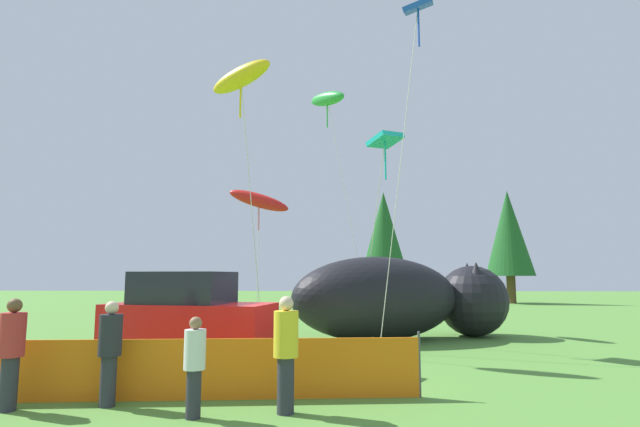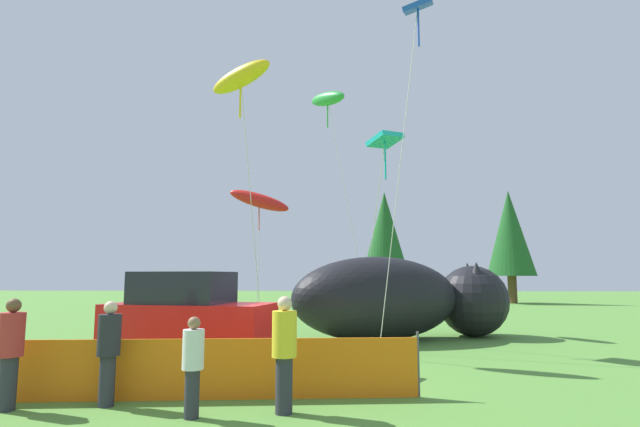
# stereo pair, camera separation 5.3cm
# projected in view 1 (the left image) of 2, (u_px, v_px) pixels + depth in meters

# --- Properties ---
(ground_plane) EXTENTS (120.00, 120.00, 0.00)m
(ground_plane) POSITION_uv_depth(u_px,v_px,m) (287.00, 373.00, 11.39)
(ground_plane) COLOR #548C38
(parked_car) EXTENTS (4.18, 2.54, 2.31)m
(parked_car) POSITION_uv_depth(u_px,v_px,m) (189.00, 321.00, 12.14)
(parked_car) COLOR red
(parked_car) RESTS_ON ground
(folding_chair) EXTENTS (0.63, 0.63, 0.83)m
(folding_chair) POSITION_uv_depth(u_px,v_px,m) (391.00, 355.00, 10.95)
(folding_chair) COLOR maroon
(folding_chair) RESTS_ON ground
(inflatable_cat) EXTENTS (8.28, 5.21, 2.86)m
(inflatable_cat) POSITION_uv_depth(u_px,v_px,m) (400.00, 301.00, 17.37)
(inflatable_cat) COLOR black
(inflatable_cat) RESTS_ON ground
(safety_fence) EXTENTS (8.48, 0.87, 1.18)m
(safety_fence) POSITION_uv_depth(u_px,v_px,m) (188.00, 369.00, 8.99)
(safety_fence) COLOR orange
(safety_fence) RESTS_ON ground
(spectator_in_white_shirt) EXTENTS (0.34, 0.34, 1.57)m
(spectator_in_white_shirt) POSITION_uv_depth(u_px,v_px,m) (195.00, 362.00, 7.89)
(spectator_in_white_shirt) COLOR #2D2D38
(spectator_in_white_shirt) RESTS_ON ground
(spectator_in_grey_shirt) EXTENTS (0.40, 0.40, 1.84)m
(spectator_in_grey_shirt) POSITION_uv_depth(u_px,v_px,m) (11.00, 349.00, 8.34)
(spectator_in_grey_shirt) COLOR #2D2D38
(spectator_in_grey_shirt) RESTS_ON ground
(spectator_in_yellow_shirt) EXTENTS (0.41, 0.41, 1.88)m
(spectator_in_yellow_shirt) POSITION_uv_depth(u_px,v_px,m) (286.00, 349.00, 8.18)
(spectator_in_yellow_shirt) COLOR #2D2D38
(spectator_in_yellow_shirt) RESTS_ON ground
(spectator_in_red_shirt) EXTENTS (0.39, 0.39, 1.78)m
(spectator_in_red_shirt) POSITION_uv_depth(u_px,v_px,m) (110.00, 348.00, 8.61)
(spectator_in_red_shirt) COLOR #2D2D38
(spectator_in_red_shirt) RESTS_ON ground
(kite_teal_diamond) EXTENTS (1.41, 3.06, 6.77)m
(kite_teal_diamond) POSITION_uv_depth(u_px,v_px,m) (385.00, 144.00, 16.11)
(kite_teal_diamond) COLOR silver
(kite_teal_diamond) RESTS_ON ground
(kite_yellow_hero) EXTENTS (2.33, 2.45, 8.90)m
(kite_yellow_hero) POSITION_uv_depth(u_px,v_px,m) (241.00, 78.00, 15.40)
(kite_yellow_hero) COLOR silver
(kite_yellow_hero) RESTS_ON ground
(kite_red_lizard) EXTENTS (2.77, 1.59, 6.17)m
(kite_red_lizard) POSITION_uv_depth(u_px,v_px,m) (259.00, 201.00, 21.55)
(kite_red_lizard) COLOR silver
(kite_red_lizard) RESTS_ON ground
(kite_green_fish) EXTENTS (2.78, 2.44, 10.56)m
(kite_green_fish) POSITION_uv_depth(u_px,v_px,m) (327.00, 100.00, 22.03)
(kite_green_fish) COLOR silver
(kite_green_fish) RESTS_ON ground
(kite_blue_box) EXTENTS (1.86, 1.14, 10.77)m
(kite_blue_box) POSITION_uv_depth(u_px,v_px,m) (417.00, 14.00, 15.27)
(kite_blue_box) COLOR silver
(kite_blue_box) RESTS_ON ground
(horizon_tree_east) EXTENTS (3.83, 3.83, 9.14)m
(horizon_tree_east) POSITION_uv_depth(u_px,v_px,m) (509.00, 233.00, 40.50)
(horizon_tree_east) COLOR brown
(horizon_tree_east) RESTS_ON ground
(horizon_tree_west) EXTENTS (3.74, 3.74, 8.93)m
(horizon_tree_west) POSITION_uv_depth(u_px,v_px,m) (384.00, 234.00, 39.96)
(horizon_tree_west) COLOR brown
(horizon_tree_west) RESTS_ON ground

